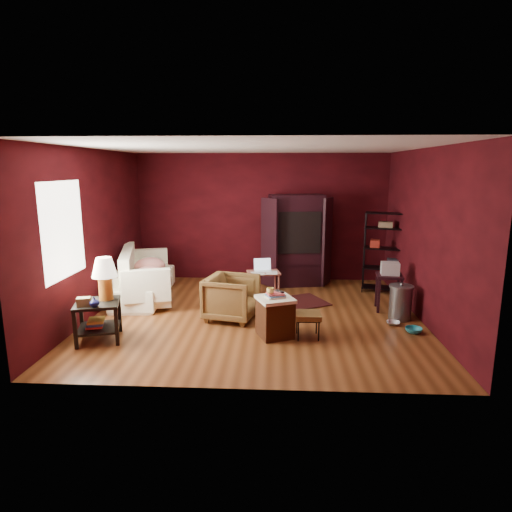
{
  "coord_description": "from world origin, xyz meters",
  "views": [
    {
      "loc": [
        0.39,
        -6.96,
        2.48
      ],
      "look_at": [
        0.0,
        0.2,
        1.0
      ],
      "focal_mm": 30.0,
      "sensor_mm": 36.0,
      "label": 1
    }
  ],
  "objects_px": {
    "armchair": "(232,296)",
    "sofa": "(144,277)",
    "side_table": "(101,291)",
    "wire_shelving": "(385,249)",
    "laptop_desk": "(263,275)",
    "tv_armoire": "(296,239)",
    "hamper": "(275,316)"
  },
  "relations": [
    {
      "from": "armchair",
      "to": "sofa",
      "type": "bearing_deg",
      "value": 72.6
    },
    {
      "from": "side_table",
      "to": "wire_shelving",
      "type": "height_order",
      "value": "wire_shelving"
    },
    {
      "from": "armchair",
      "to": "laptop_desk",
      "type": "relative_size",
      "value": 1.07
    },
    {
      "from": "sofa",
      "to": "tv_armoire",
      "type": "xyz_separation_m",
      "value": [
        2.96,
        1.15,
        0.6
      ]
    },
    {
      "from": "armchair",
      "to": "wire_shelving",
      "type": "xyz_separation_m",
      "value": [
        2.89,
        1.75,
        0.49
      ]
    },
    {
      "from": "tv_armoire",
      "to": "wire_shelving",
      "type": "relative_size",
      "value": 1.19
    },
    {
      "from": "armchair",
      "to": "wire_shelving",
      "type": "height_order",
      "value": "wire_shelving"
    },
    {
      "from": "sofa",
      "to": "side_table",
      "type": "height_order",
      "value": "side_table"
    },
    {
      "from": "armchair",
      "to": "wire_shelving",
      "type": "relative_size",
      "value": 0.5
    },
    {
      "from": "side_table",
      "to": "laptop_desk",
      "type": "height_order",
      "value": "side_table"
    },
    {
      "from": "sofa",
      "to": "wire_shelving",
      "type": "xyz_separation_m",
      "value": [
        4.72,
        0.66,
        0.48
      ]
    },
    {
      "from": "sofa",
      "to": "hamper",
      "type": "xyz_separation_m",
      "value": [
        2.55,
        -1.8,
        -0.09
      ]
    },
    {
      "from": "side_table",
      "to": "armchair",
      "type": "bearing_deg",
      "value": 27.12
    },
    {
      "from": "sofa",
      "to": "hamper",
      "type": "distance_m",
      "value": 3.13
    },
    {
      "from": "side_table",
      "to": "hamper",
      "type": "bearing_deg",
      "value": 4.79
    },
    {
      "from": "armchair",
      "to": "side_table",
      "type": "distance_m",
      "value": 2.05
    },
    {
      "from": "tv_armoire",
      "to": "armchair",
      "type": "bearing_deg",
      "value": -126.53
    },
    {
      "from": "hamper",
      "to": "wire_shelving",
      "type": "height_order",
      "value": "wire_shelving"
    },
    {
      "from": "armchair",
      "to": "tv_armoire",
      "type": "distance_m",
      "value": 2.58
    },
    {
      "from": "armchair",
      "to": "side_table",
      "type": "bearing_deg",
      "value": 130.49
    },
    {
      "from": "sofa",
      "to": "hamper",
      "type": "height_order",
      "value": "sofa"
    },
    {
      "from": "hamper",
      "to": "wire_shelving",
      "type": "xyz_separation_m",
      "value": [
        2.16,
        2.46,
        0.58
      ]
    },
    {
      "from": "sofa",
      "to": "laptop_desk",
      "type": "xyz_separation_m",
      "value": [
        2.31,
        0.11,
        0.06
      ]
    },
    {
      "from": "hamper",
      "to": "tv_armoire",
      "type": "bearing_deg",
      "value": 82.12
    },
    {
      "from": "side_table",
      "to": "laptop_desk",
      "type": "distance_m",
      "value": 3.13
    },
    {
      "from": "side_table",
      "to": "hamper",
      "type": "distance_m",
      "value": 2.57
    },
    {
      "from": "side_table",
      "to": "laptop_desk",
      "type": "relative_size",
      "value": 1.6
    },
    {
      "from": "armchair",
      "to": "hamper",
      "type": "height_order",
      "value": "armchair"
    },
    {
      "from": "side_table",
      "to": "hamper",
      "type": "relative_size",
      "value": 1.75
    },
    {
      "from": "armchair",
      "to": "tv_armoire",
      "type": "bearing_deg",
      "value": -13.53
    },
    {
      "from": "laptop_desk",
      "to": "tv_armoire",
      "type": "height_order",
      "value": "tv_armoire"
    },
    {
      "from": "armchair",
      "to": "tv_armoire",
      "type": "height_order",
      "value": "tv_armoire"
    }
  ]
}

